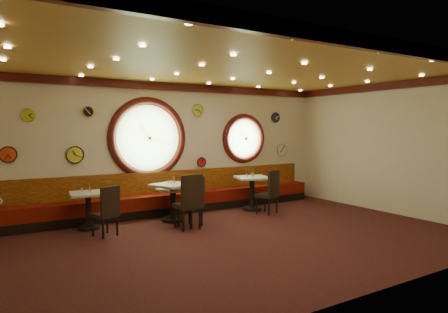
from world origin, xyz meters
TOP-DOWN VIEW (x-y plane):
  - floor at (0.00, 0.00)m, footprint 9.00×6.00m
  - ceiling at (0.00, 0.00)m, footprint 9.00×6.00m
  - wall_back at (0.00, 3.00)m, footprint 9.00×0.02m
  - wall_front at (0.00, -3.00)m, footprint 9.00×0.02m
  - wall_right at (4.50, 0.00)m, footprint 0.02×6.00m
  - molding_back at (0.00, 2.95)m, footprint 9.00×0.10m
  - molding_front at (0.00, -2.95)m, footprint 9.00×0.10m
  - molding_right at (4.45, 0.00)m, footprint 0.10×6.00m
  - banquette_base at (0.00, 2.72)m, footprint 8.00×0.55m
  - banquette_seat at (0.00, 2.72)m, footprint 8.00×0.55m
  - banquette_back at (0.00, 2.94)m, footprint 8.00×0.10m
  - porthole_left_glass at (-0.60, 3.00)m, footprint 1.66×0.02m
  - porthole_left_frame at (-0.60, 2.98)m, footprint 1.98×0.18m
  - porthole_left_ring at (-0.60, 2.95)m, footprint 1.61×0.03m
  - porthole_right_glass at (2.20, 3.00)m, footprint 1.10×0.02m
  - porthole_right_frame at (2.20, 2.98)m, footprint 1.38×0.18m
  - porthole_right_ring at (2.20, 2.95)m, footprint 1.09×0.03m
  - wall_clock_0 at (3.55, 2.96)m, footprint 0.34×0.03m
  - wall_clock_1 at (-3.20, 2.96)m, footprint 0.26×0.03m
  - wall_clock_2 at (-2.00, 2.96)m, footprint 0.24×0.03m
  - wall_clock_3 at (0.75, 2.96)m, footprint 0.30×0.03m
  - wall_clock_4 at (-2.30, 2.96)m, footprint 0.36×0.03m
  - wall_clock_5 at (3.30, 2.96)m, footprint 0.28×0.03m
  - wall_clock_6 at (-3.60, 2.96)m, footprint 0.32×0.03m
  - wall_clock_7 at (0.85, 2.96)m, footprint 0.24×0.03m
  - table_a at (-2.22, 2.18)m, footprint 0.77×0.77m
  - table_b at (-0.44, 1.91)m, footprint 1.00×1.00m
  - table_c at (-0.30, 2.17)m, footprint 0.71×0.71m
  - table_d at (1.81, 2.02)m, footprint 0.97×0.97m
  - chair_a at (-2.03, 1.39)m, footprint 0.53×0.53m
  - chair_b at (-0.45, 1.04)m, footprint 0.49×0.49m
  - chair_c at (-0.28, 1.20)m, footprint 0.58×0.58m
  - chair_d at (1.89, 1.38)m, footprint 0.57×0.57m
  - condiment_a_salt at (-2.31, 2.28)m, footprint 0.03×0.03m
  - condiment_b_salt at (-0.50, 2.01)m, footprint 0.03×0.03m
  - condiment_c_salt at (-0.32, 2.22)m, footprint 0.04×0.04m
  - condiment_d_salt at (1.70, 2.11)m, footprint 0.04×0.04m
  - condiment_a_pepper at (-2.19, 2.11)m, footprint 0.04×0.04m
  - condiment_b_pepper at (-0.46, 1.93)m, footprint 0.04×0.04m
  - condiment_c_pepper at (-0.25, 2.11)m, footprint 0.04×0.04m
  - condiment_d_pepper at (1.80, 2.03)m, footprint 0.04×0.04m
  - condiment_a_bottle at (-2.15, 2.26)m, footprint 0.05×0.05m
  - condiment_b_bottle at (-0.36, 2.02)m, footprint 0.05×0.05m
  - condiment_c_bottle at (-0.25, 2.22)m, footprint 0.06×0.06m
  - condiment_d_bottle at (1.87, 2.05)m, footprint 0.05×0.05m

SIDE VIEW (x-z plane):
  - floor at x=0.00m, z-range 0.00..0.00m
  - banquette_base at x=0.00m, z-range 0.00..0.20m
  - banquette_seat at x=0.00m, z-range 0.20..0.50m
  - table_c at x=-0.30m, z-range 0.09..0.78m
  - table_a at x=-2.22m, z-range 0.10..0.87m
  - table_b at x=-0.44m, z-range 0.11..0.96m
  - table_d at x=1.81m, z-range 0.11..0.97m
  - chair_a at x=-2.03m, z-range 0.26..0.87m
  - chair_c at x=-0.28m, z-range 0.28..0.93m
  - chair_d at x=1.89m, z-range 0.28..0.94m
  - chair_b at x=-0.45m, z-range 0.30..1.01m
  - condiment_c_pepper at x=-0.25m, z-range 0.69..0.79m
  - condiment_c_salt at x=-0.32m, z-range 0.69..0.79m
  - banquette_back at x=0.00m, z-range 0.48..1.02m
  - condiment_c_bottle at x=-0.25m, z-range 0.69..0.87m
  - condiment_a_salt at x=-2.31m, z-range 0.77..0.86m
  - condiment_a_pepper at x=-2.19m, z-range 0.77..0.87m
  - condiment_a_bottle at x=-2.15m, z-range 0.77..0.92m
  - condiment_b_salt at x=-0.50m, z-range 0.85..0.94m
  - condiment_b_pepper at x=-0.46m, z-range 0.85..0.95m
  - condiment_d_pepper at x=1.80m, z-range 0.86..0.96m
  - condiment_d_salt at x=1.70m, z-range 0.86..0.97m
  - condiment_b_bottle at x=-0.36m, z-range 0.85..1.01m
  - condiment_d_bottle at x=1.87m, z-range 0.86..1.03m
  - wall_clock_7 at x=0.85m, z-range 1.08..1.32m
  - wall_clock_0 at x=3.55m, z-range 1.28..1.62m
  - wall_clock_4 at x=-2.30m, z-range 1.32..1.68m
  - wall_clock_6 at x=-3.60m, z-range 1.39..1.71m
  - wall_back at x=0.00m, z-range 0.00..3.20m
  - wall_front at x=0.00m, z-range 0.00..3.20m
  - wall_right at x=4.50m, z-range 0.00..3.20m
  - porthole_right_ring at x=2.20m, z-range 1.26..2.34m
  - porthole_right_glass at x=2.20m, z-range 1.25..2.35m
  - porthole_right_frame at x=2.20m, z-range 1.11..2.49m
  - porthole_left_glass at x=-0.60m, z-range 1.02..2.68m
  - porthole_left_frame at x=-0.60m, z-range 0.86..2.84m
  - porthole_left_ring at x=-0.60m, z-range 1.04..2.66m
  - wall_clock_1 at x=-3.20m, z-range 2.22..2.48m
  - wall_clock_5 at x=3.30m, z-range 2.26..2.54m
  - wall_clock_2 at x=-2.00m, z-range 2.33..2.57m
  - wall_clock_3 at x=0.75m, z-range 2.40..2.70m
  - molding_back at x=0.00m, z-range 3.02..3.20m
  - molding_front at x=0.00m, z-range 3.02..3.20m
  - molding_right at x=4.45m, z-range 3.02..3.20m
  - ceiling at x=0.00m, z-range 3.19..3.21m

